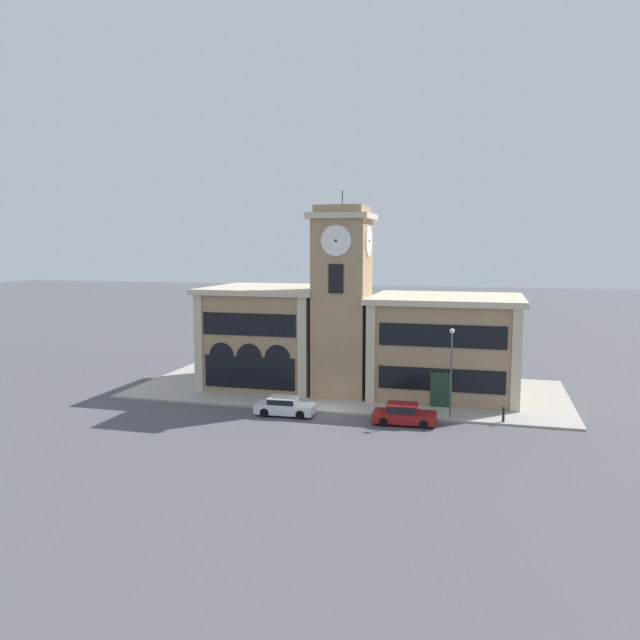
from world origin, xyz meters
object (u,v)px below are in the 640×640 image
at_px(parked_car_near, 284,406).
at_px(street_lamp, 451,360).
at_px(bollard, 503,414).
at_px(parked_car_mid, 404,414).

relative_size(parked_car_near, street_lamp, 0.68).
height_order(parked_car_near, bollard, parked_car_near).
relative_size(parked_car_mid, street_lamp, 0.70).
bearing_deg(bollard, street_lamp, 176.26).
bearing_deg(street_lamp, parked_car_mid, -146.29).
bearing_deg(parked_car_near, parked_car_mid, -2.69).
distance_m(parked_car_mid, bollard, 6.77).
distance_m(parked_car_near, street_lamp, 12.18).
height_order(parked_car_mid, street_lamp, street_lamp).
height_order(street_lamp, bollard, street_lamp).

